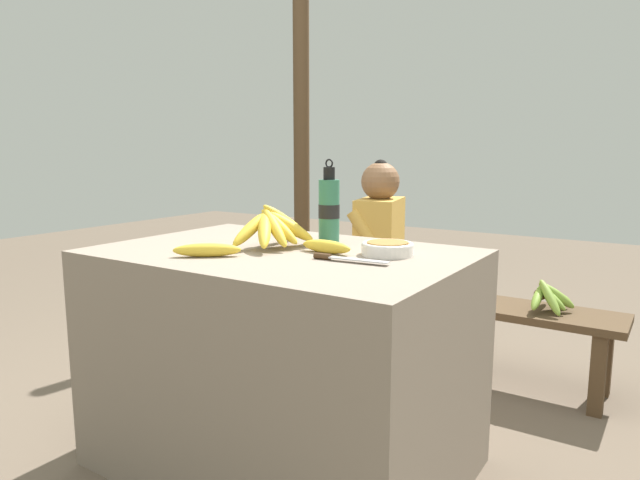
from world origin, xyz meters
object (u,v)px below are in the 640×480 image
Objects in this scene: loose_banana_side at (326,247)px; seated_vendor at (371,247)px; banana_bunch_green at (549,296)px; loose_banana_front at (207,250)px; knife at (340,258)px; wooden_bench at (443,307)px; serving_bowl at (387,248)px; banana_bunch_ripe at (274,226)px; water_bottle at (329,209)px; support_post_near at (301,142)px.

seated_vendor is (-0.39, 1.06, -0.19)m from loose_banana_side.
loose_banana_side is 1.26m from banana_bunch_green.
loose_banana_front is 0.43m from knife.
knife is 0.15× the size of wooden_bench.
banana_bunch_green is (0.31, 1.03, -0.34)m from serving_bowl.
loose_banana_front is at bearing -144.09° from serving_bowl.
serving_bowl is 0.59× the size of banana_bunch_green.
knife is (0.11, -0.09, -0.01)m from loose_banana_side.
serving_bowl is 0.88× the size of loose_banana_side.
banana_bunch_ripe is 1.24× the size of banana_bunch_green.
seated_vendor reaches higher than loose_banana_side.
seated_vendor is (-0.50, 1.15, -0.18)m from knife.
water_bottle reaches higher than loose_banana_front.
banana_bunch_ripe is at bearing 160.44° from knife.
loose_banana_side reaches higher than wooden_bench.
knife is at bearing -52.40° from water_bottle.
loose_banana_side reaches higher than banana_bunch_green.
knife is (0.32, -0.08, -0.07)m from banana_bunch_ripe.
water_bottle is 0.96m from seated_vendor.
seated_vendor is at bearing 107.85° from water_bottle.
seated_vendor is 0.46× the size of support_post_near.
wooden_bench is at bearing 79.20° from banana_bunch_ripe.
water_bottle reaches higher than knife.
banana_bunch_green is (0.50, 1.10, -0.34)m from loose_banana_side.
serving_bowl is at bearing 22.91° from loose_banana_side.
banana_bunch_green is at bearing 0.01° from wooden_bench.
water_bottle is 0.13× the size of support_post_near.
knife is at bearing 99.91° from seated_vendor.
loose_banana_front is at bearing -137.36° from loose_banana_side.
banana_bunch_ripe is at bearing 73.18° from loose_banana_front.
support_post_near reaches higher than serving_bowl.
loose_banana_front is 0.39m from loose_banana_side.
loose_banana_front is at bearing -119.90° from banana_bunch_green.
support_post_near is at bearing 132.81° from serving_bowl.
water_bottle is 1.23× the size of knife.
loose_banana_side is 0.18× the size of seated_vendor.
serving_bowl is at bearing -79.86° from wooden_bench.
wooden_bench is (0.00, 1.10, -0.47)m from loose_banana_side.
loose_banana_side is (-0.19, -0.08, -0.00)m from serving_bowl.
knife is at bearing -14.46° from banana_bunch_ripe.
support_post_near reaches higher than banana_bunch_green.
serving_bowl and loose_banana_side have the same top height.
knife is 0.11× the size of support_post_near.
wooden_bench is at bearing 89.83° from loose_banana_side.
wooden_bench is (0.29, 1.37, -0.47)m from loose_banana_front.
water_bottle is at bearing 158.98° from serving_bowl.
loose_banana_side is 0.78× the size of knife.
water_bottle is at bearing 119.70° from loose_banana_side.
banana_bunch_ripe is 1.17× the size of water_bottle.
serving_bowl is 0.85× the size of loose_banana_front.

